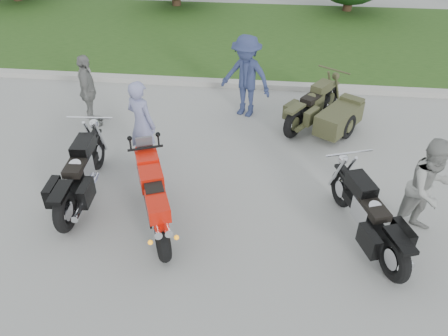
# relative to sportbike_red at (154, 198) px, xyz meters

# --- Properties ---
(ground) EXTENTS (80.00, 80.00, 0.00)m
(ground) POSITION_rel_sportbike_red_xyz_m (0.61, -0.25, -0.61)
(ground) COLOR #9F9F9A
(ground) RESTS_ON ground
(curb) EXTENTS (60.00, 0.30, 0.15)m
(curb) POSITION_rel_sportbike_red_xyz_m (0.61, 5.75, -0.54)
(curb) COLOR #ACA9A2
(curb) RESTS_ON ground
(grass_strip) EXTENTS (60.00, 8.00, 0.14)m
(grass_strip) POSITION_rel_sportbike_red_xyz_m (0.61, 9.90, -0.54)
(grass_strip) COLOR #385C1F
(grass_strip) RESTS_ON ground
(sportbike_red) EXTENTS (1.00, 2.10, 1.04)m
(sportbike_red) POSITION_rel_sportbike_red_xyz_m (0.00, 0.00, 0.00)
(sportbike_red) COLOR black
(sportbike_red) RESTS_ON ground
(cruiser_left) EXTENTS (0.50, 2.51, 0.96)m
(cruiser_left) POSITION_rel_sportbike_red_xyz_m (-1.50, 0.58, -0.12)
(cruiser_left) COLOR black
(cruiser_left) RESTS_ON ground
(cruiser_right) EXTENTS (0.99, 2.32, 0.93)m
(cruiser_right) POSITION_rel_sportbike_red_xyz_m (3.42, 0.05, -0.14)
(cruiser_right) COLOR black
(cruiser_right) RESTS_ON ground
(cruiser_sidecar) EXTENTS (1.84, 2.18, 0.90)m
(cruiser_sidecar) POSITION_rel_sportbike_red_xyz_m (3.04, 3.60, -0.19)
(cruiser_sidecar) COLOR black
(cruiser_sidecar) RESTS_ON ground
(person_stripe) EXTENTS (0.78, 0.69, 1.78)m
(person_stripe) POSITION_rel_sportbike_red_xyz_m (-0.68, 1.83, 0.28)
(person_stripe) COLOR #8285B1
(person_stripe) RESTS_ON ground
(person_grey) EXTENTS (1.05, 0.97, 1.73)m
(person_grey) POSITION_rel_sportbike_red_xyz_m (4.29, 0.38, 0.25)
(person_grey) COLOR gray
(person_grey) RESTS_ON ground
(person_denim) EXTENTS (1.43, 1.15, 1.94)m
(person_denim) POSITION_rel_sportbike_red_xyz_m (1.16, 4.17, 0.36)
(person_denim) COLOR navy
(person_denim) RESTS_ON ground
(person_back) EXTENTS (0.69, 1.05, 1.66)m
(person_back) POSITION_rel_sportbike_red_xyz_m (-2.31, 3.28, 0.22)
(person_back) COLOR gray
(person_back) RESTS_ON ground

